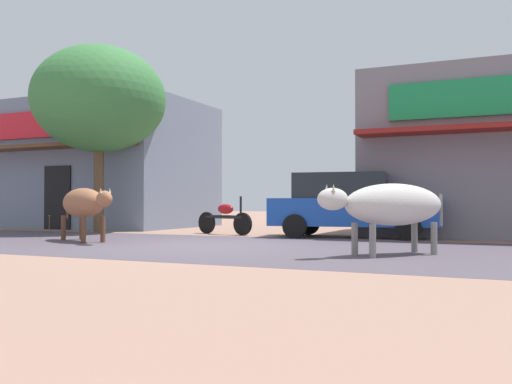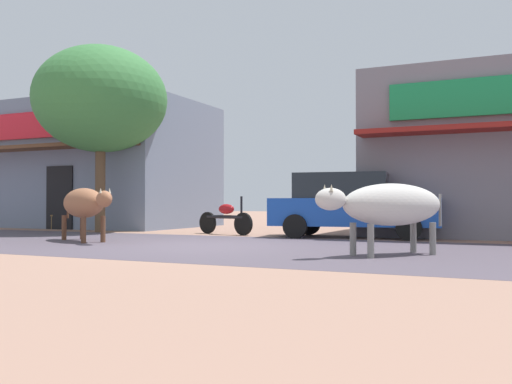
% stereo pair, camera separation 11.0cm
% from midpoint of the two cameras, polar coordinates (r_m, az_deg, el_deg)
% --- Properties ---
extents(ground, '(80.00, 80.00, 0.00)m').
position_cam_midpoint_polar(ground, '(11.55, -5.34, -5.51)').
color(ground, '#9F7662').
extents(asphalt_road, '(72.00, 6.11, 0.00)m').
position_cam_midpoint_polar(asphalt_road, '(11.55, -5.34, -5.50)').
color(asphalt_road, '#514753').
rests_on(asphalt_road, ground).
extents(storefront_left_cafe, '(8.72, 6.08, 4.52)m').
position_cam_midpoint_polar(storefront_left_cafe, '(22.11, -16.95, 2.53)').
color(storefront_left_cafe, slate).
rests_on(storefront_left_cafe, ground).
extents(roadside_tree, '(3.99, 3.99, 5.60)m').
position_cam_midpoint_polar(roadside_tree, '(17.63, -15.94, 9.10)').
color(roadside_tree, brown).
rests_on(roadside_tree, ground).
extents(parked_hatchback_car, '(4.35, 2.20, 1.64)m').
position_cam_midpoint_polar(parked_hatchback_car, '(14.40, 9.43, -1.26)').
color(parked_hatchback_car, '#1844A1').
rests_on(parked_hatchback_car, ground).
extents(parked_motorcycle, '(1.94, 0.65, 1.06)m').
position_cam_midpoint_polar(parked_motorcycle, '(15.53, -3.41, -2.63)').
color(parked_motorcycle, black).
rests_on(parked_motorcycle, ground).
extents(cow_near_brown, '(2.40, 1.56, 1.22)m').
position_cam_midpoint_polar(cow_near_brown, '(13.32, -17.45, -1.13)').
color(cow_near_brown, '#996041').
rests_on(cow_near_brown, ground).
extents(cow_far_dark, '(2.00, 2.24, 1.22)m').
position_cam_midpoint_polar(cow_far_dark, '(9.66, 13.39, -1.32)').
color(cow_far_dark, beige).
rests_on(cow_far_dark, ground).
extents(cafe_chair_near_tree, '(0.62, 0.62, 0.92)m').
position_cam_midpoint_polar(cafe_chair_near_tree, '(19.98, -20.06, -2.09)').
color(cafe_chair_near_tree, brown).
rests_on(cafe_chair_near_tree, ground).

